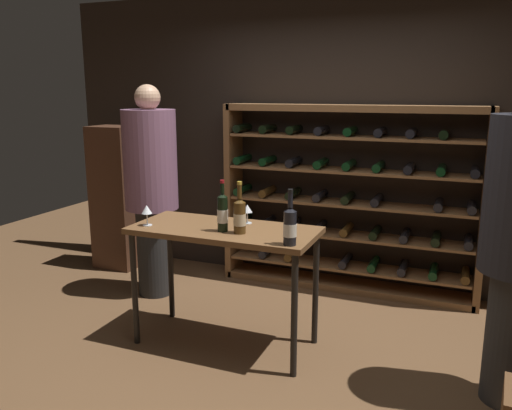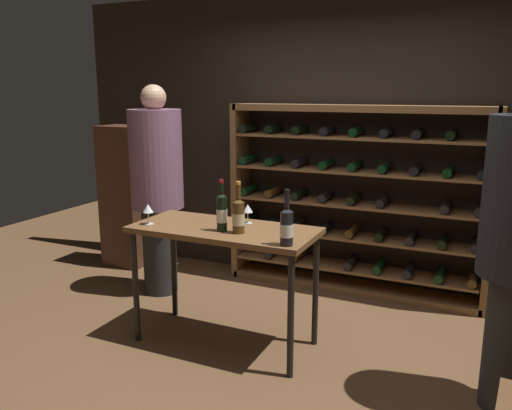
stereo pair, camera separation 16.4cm
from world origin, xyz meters
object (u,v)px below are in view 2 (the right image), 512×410
object	(u,v)px
person_bystander_red_print	(157,182)
wine_bottle_amber_reserve	(222,212)
tasting_table	(224,240)
wine_rack	(354,201)
display_cabinet	(126,196)
wine_bottle_gold_foil	(238,215)
wine_glass_stemmed_left	(248,209)
wine_glass_stemmed_right	(148,209)
wine_bottle_red_label	(287,226)

from	to	relation	value
person_bystander_red_print	wine_bottle_amber_reserve	distance (m)	1.27
tasting_table	wine_rack	bearing A→B (deg)	67.91
wine_rack	display_cabinet	xyz separation A→B (m)	(-2.38, -0.26, -0.11)
display_cabinet	wine_bottle_gold_foil	xyz separation A→B (m)	(1.96, -1.24, 0.27)
display_cabinet	wine_bottle_gold_foil	size ratio (longest dim) A/B	4.14
tasting_table	wine_glass_stemmed_left	distance (m)	0.28
wine_rack	wine_glass_stemmed_right	distance (m)	1.93
wine_bottle_gold_foil	wine_glass_stemmed_left	distance (m)	0.27
wine_bottle_gold_foil	wine_bottle_red_label	world-z (taller)	same
wine_bottle_red_label	display_cabinet	bearing A→B (deg)	149.83
display_cabinet	wine_bottle_amber_reserve	xyz separation A→B (m)	(1.83, -1.24, 0.28)
wine_bottle_red_label	tasting_table	bearing A→B (deg)	158.54
wine_rack	wine_bottle_gold_foil	size ratio (longest dim) A/B	6.60
wine_bottle_gold_foil	wine_glass_stemmed_right	bearing A→B (deg)	-174.81
person_bystander_red_print	display_cabinet	distance (m)	0.98
wine_bottle_red_label	wine_glass_stemmed_right	xyz separation A→B (m)	(-1.10, 0.07, -0.01)
wine_bottle_gold_foil	wine_bottle_red_label	bearing A→B (deg)	-18.12
person_bystander_red_print	wine_bottle_gold_foil	xyz separation A→B (m)	(1.18, -0.72, -0.03)
display_cabinet	wine_bottle_amber_reserve	size ratio (longest dim) A/B	4.12
wine_rack	wine_bottle_amber_reserve	world-z (taller)	wine_rack
tasting_table	person_bystander_red_print	world-z (taller)	person_bystander_red_print
wine_glass_stemmed_left	wine_glass_stemmed_right	size ratio (longest dim) A/B	0.94
tasting_table	wine_bottle_amber_reserve	distance (m)	0.25
tasting_table	display_cabinet	world-z (taller)	display_cabinet
wine_rack	wine_bottle_amber_reserve	xyz separation A→B (m)	(-0.54, -1.50, 0.17)
wine_glass_stemmed_left	wine_bottle_red_label	bearing A→B (deg)	-40.68
wine_rack	wine_bottle_amber_reserve	bearing A→B (deg)	-109.83
wine_rack	wine_bottle_gold_foil	bearing A→B (deg)	-105.38
display_cabinet	wine_glass_stemmed_left	distance (m)	2.16
wine_bottle_red_label	person_bystander_red_print	bearing A→B (deg)	151.59
wine_rack	wine_glass_stemmed_left	world-z (taller)	wine_rack
tasting_table	wine_glass_stemmed_right	size ratio (longest dim) A/B	8.83
wine_glass_stemmed_right	wine_glass_stemmed_left	bearing A→B (deg)	26.92
tasting_table	wine_bottle_gold_foil	bearing A→B (deg)	-29.16
wine_rack	wine_glass_stemmed_left	distance (m)	1.34
wine_bottle_gold_foil	wine_bottle_amber_reserve	bearing A→B (deg)	179.65
wine_bottle_amber_reserve	wine_bottle_red_label	distance (m)	0.55
wine_bottle_gold_foil	wine_glass_stemmed_right	world-z (taller)	wine_bottle_gold_foil
wine_rack	wine_bottle_red_label	xyz separation A→B (m)	(-0.01, -1.64, 0.16)
wine_bottle_red_label	wine_glass_stemmed_right	bearing A→B (deg)	176.46
wine_rack	tasting_table	xyz separation A→B (m)	(-0.57, -1.42, -0.06)
wine_bottle_gold_foil	wine_glass_stemmed_right	xyz separation A→B (m)	(-0.70, -0.06, -0.01)
wine_glass_stemmed_left	tasting_table	bearing A→B (deg)	-120.92
wine_glass_stemmed_right	display_cabinet	bearing A→B (deg)	134.00
wine_rack	wine_bottle_amber_reserve	distance (m)	1.61
display_cabinet	wine_glass_stemmed_right	world-z (taller)	display_cabinet
tasting_table	wine_bottle_red_label	distance (m)	0.64
wine_rack	person_bystander_red_print	world-z (taller)	person_bystander_red_print
tasting_table	wine_bottle_amber_reserve	world-z (taller)	wine_bottle_amber_reserve
wine_bottle_amber_reserve	wine_glass_stemmed_left	xyz separation A→B (m)	(0.07, 0.26, -0.03)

